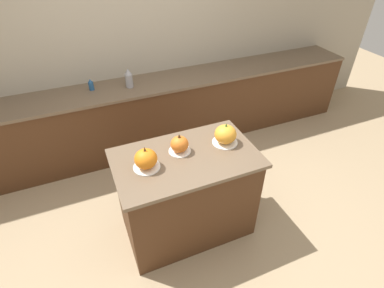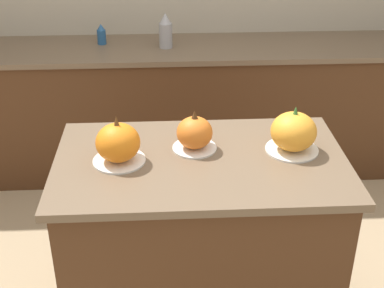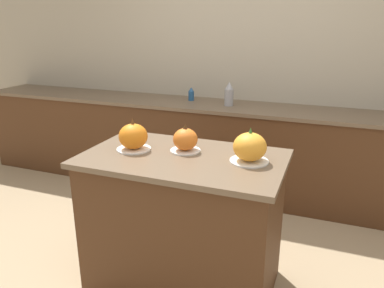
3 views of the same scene
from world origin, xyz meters
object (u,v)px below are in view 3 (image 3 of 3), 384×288
bottle_tall (229,94)px  bottle_short (191,94)px  pumpkin_cake_right (250,148)px  pumpkin_cake_left (133,137)px  pumpkin_cake_center (185,140)px

bottle_tall → bottle_short: (-0.43, 0.10, -0.05)m
pumpkin_cake_right → bottle_short: (-0.97, 1.54, -0.02)m
pumpkin_cake_left → pumpkin_cake_center: 0.34m
pumpkin_cake_right → bottle_tall: size_ratio=0.99×
pumpkin_cake_right → bottle_tall: bearing=110.2°
pumpkin_cake_right → bottle_tall: (-0.53, 1.45, 0.03)m
pumpkin_cake_center → bottle_tall: (-0.11, 1.41, 0.04)m
bottle_tall → pumpkin_cake_left: bearing=-98.2°
bottle_short → pumpkin_cake_right: bearing=-57.9°
pumpkin_cake_left → pumpkin_cake_center: bearing=16.1°
pumpkin_cake_left → pumpkin_cake_right: 0.75m
pumpkin_cake_left → bottle_short: (-0.22, 1.60, -0.02)m
bottle_short → pumpkin_cake_center: bearing=-70.2°
pumpkin_cake_center → bottle_tall: bottle_tall is taller
pumpkin_cake_right → bottle_short: 1.82m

